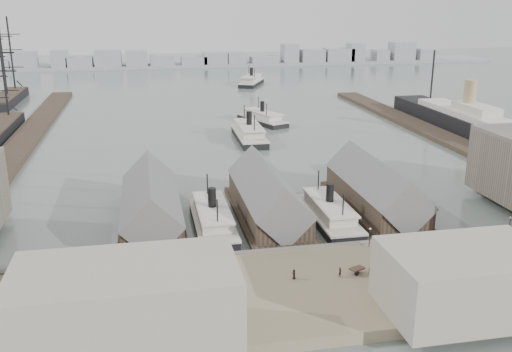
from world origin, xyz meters
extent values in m
plane|color=#53605C|center=(0.00, 0.00, 0.00)|extent=(900.00, 900.00, 0.00)
cube|color=#7C6E53|center=(0.00, -20.00, 1.00)|extent=(180.00, 30.00, 2.00)
cube|color=#59544C|center=(0.00, -5.20, 1.15)|extent=(180.00, 1.20, 2.30)
cube|color=#2D231C|center=(-68.00, 100.00, 0.80)|extent=(10.00, 220.00, 1.60)
cube|color=#2D231C|center=(78.00, 90.00, 0.80)|extent=(10.00, 180.00, 1.60)
cube|color=#2D231C|center=(-26.00, 16.00, 0.60)|extent=(14.00, 42.00, 1.20)
cube|color=#2D231C|center=(-26.00, 17.00, 3.70)|extent=(12.00, 36.00, 5.00)
cube|color=#59595B|center=(-26.00, 17.00, 6.30)|extent=(12.60, 37.00, 12.60)
cube|color=#2D231C|center=(0.00, 16.00, 0.60)|extent=(14.00, 42.00, 1.20)
cube|color=#2D231C|center=(0.00, 17.00, 3.70)|extent=(12.00, 36.00, 5.00)
cube|color=#59595B|center=(0.00, 17.00, 6.30)|extent=(12.60, 37.00, 12.60)
cube|color=#2D231C|center=(26.00, 16.00, 0.60)|extent=(14.00, 42.00, 1.20)
cube|color=#2D231C|center=(26.00, 17.00, 3.70)|extent=(12.00, 36.00, 5.00)
cube|color=#59595B|center=(26.00, 17.00, 6.30)|extent=(12.60, 37.00, 12.60)
cube|color=gray|center=(20.00, -32.00, 7.00)|extent=(24.00, 16.00, 10.00)
cube|color=gray|center=(-30.00, -32.00, 8.00)|extent=(30.00, 16.00, 12.00)
cylinder|color=black|center=(-45.00, -7.00, 3.80)|extent=(0.16, 0.16, 3.60)
sphere|color=beige|center=(-45.00, -7.00, 5.70)|extent=(0.44, 0.44, 0.44)
cylinder|color=black|center=(-15.00, -7.00, 3.80)|extent=(0.16, 0.16, 3.60)
sphere|color=beige|center=(-15.00, -7.00, 5.70)|extent=(0.44, 0.44, 0.44)
cylinder|color=black|center=(15.00, -7.00, 3.80)|extent=(0.16, 0.16, 3.60)
sphere|color=beige|center=(15.00, -7.00, 5.70)|extent=(0.44, 0.44, 0.44)
cylinder|color=black|center=(45.00, -7.00, 3.80)|extent=(0.16, 0.16, 3.60)
sphere|color=beige|center=(45.00, -7.00, 5.70)|extent=(0.44, 0.44, 0.44)
cube|color=gray|center=(0.00, 340.00, 1.00)|extent=(500.00, 40.00, 2.00)
cube|color=gray|center=(-123.57, 330.00, 3.62)|extent=(14.71, 14.00, 7.23)
cube|color=gray|center=(-107.98, 330.00, 6.62)|extent=(17.63, 14.00, 13.23)
cube|color=gray|center=(-83.49, 330.00, 6.79)|extent=(10.74, 14.00, 13.58)
cube|color=gray|center=(-69.86, 330.00, 4.32)|extent=(18.06, 14.00, 8.64)
cube|color=gray|center=(-49.92, 330.00, 6.64)|extent=(18.55, 14.00, 13.29)
cube|color=gray|center=(-29.70, 330.00, 6.24)|extent=(15.33, 14.00, 12.47)
cube|color=gray|center=(-11.29, 330.00, 4.36)|extent=(17.56, 14.00, 8.72)
cube|color=gray|center=(11.96, 330.00, 3.82)|extent=(18.76, 14.00, 7.63)
cube|color=gray|center=(27.85, 330.00, 5.17)|extent=(17.61, 14.00, 10.35)
cube|color=gray|center=(44.04, 330.00, 5.15)|extent=(13.38, 14.00, 10.30)
cube|color=gray|center=(65.61, 330.00, 3.38)|extent=(20.73, 14.00, 6.75)
cube|color=gray|center=(85.69, 330.00, 7.79)|extent=(11.51, 14.00, 15.57)
cube|color=gray|center=(103.47, 330.00, 5.63)|extent=(18.17, 14.00, 11.26)
cube|color=gray|center=(125.20, 330.00, 5.92)|extent=(21.81, 14.00, 11.83)
cube|color=gray|center=(139.05, 330.00, 7.75)|extent=(11.12, 14.00, 15.50)
cube|color=gray|center=(159.69, 330.00, 5.14)|extent=(10.90, 14.00, 10.29)
cube|color=gray|center=(177.90, 330.00, 7.86)|extent=(17.95, 14.00, 15.72)
cube|color=gray|center=(197.92, 330.00, 5.26)|extent=(14.21, 14.00, 10.51)
cube|color=black|center=(-13.00, 12.98, 0.88)|extent=(7.79, 27.28, 1.75)
cube|color=beige|center=(-13.00, 12.98, 2.14)|extent=(8.18, 27.28, 0.49)
cube|color=beige|center=(-13.00, 12.98, 3.51)|extent=(6.33, 19.49, 2.14)
cube|color=beige|center=(-13.00, 12.98, 4.87)|extent=(6.82, 21.43, 0.39)
cylinder|color=black|center=(-13.00, 12.98, 7.01)|extent=(1.75, 1.75, 4.38)
cylinder|color=black|center=(-13.00, 21.74, 6.82)|extent=(0.29, 0.29, 5.85)
cylinder|color=black|center=(-13.00, 4.21, 6.82)|extent=(0.29, 0.29, 5.85)
cube|color=black|center=(13.00, 11.51, 0.86)|extent=(7.65, 26.76, 1.72)
cube|color=beige|center=(13.00, 11.51, 2.10)|extent=(8.03, 26.76, 0.48)
cube|color=beige|center=(13.00, 11.51, 3.44)|extent=(6.21, 19.11, 2.10)
cube|color=beige|center=(13.00, 11.51, 4.78)|extent=(6.69, 21.02, 0.38)
cylinder|color=black|center=(13.00, 11.51, 6.88)|extent=(1.72, 1.72, 4.30)
cylinder|color=black|center=(13.00, 20.11, 6.69)|extent=(0.29, 0.29, 5.73)
cylinder|color=black|center=(13.00, 2.91, 6.69)|extent=(0.29, 0.29, 5.73)
cube|color=black|center=(9.81, 92.13, 0.98)|extent=(9.31, 30.64, 1.96)
cube|color=beige|center=(9.81, 92.13, 2.39)|extent=(9.75, 30.65, 0.54)
cube|color=beige|center=(9.81, 92.13, 3.92)|extent=(7.51, 21.90, 2.39)
cube|color=beige|center=(9.81, 92.13, 5.44)|extent=(8.10, 24.09, 0.44)
cylinder|color=black|center=(9.81, 92.13, 7.84)|extent=(1.96, 1.96, 4.90)
cylinder|color=black|center=(9.81, 101.93, 7.62)|extent=(0.33, 0.33, 6.53)
cylinder|color=black|center=(9.81, 82.34, 7.62)|extent=(0.33, 0.33, 6.53)
cube|color=black|center=(20.30, 119.61, 0.85)|extent=(16.98, 27.33, 1.70)
cube|color=beige|center=(20.30, 119.61, 2.08)|extent=(17.33, 27.47, 0.47)
cube|color=beige|center=(20.30, 119.61, 3.40)|extent=(12.82, 19.80, 2.08)
cube|color=beige|center=(20.30, 119.61, 4.72)|extent=(13.97, 21.73, 0.38)
cylinder|color=black|center=(20.30, 119.61, 6.80)|extent=(1.70, 1.70, 4.25)
cylinder|color=black|center=(20.30, 128.10, 6.61)|extent=(0.28, 0.28, 5.66)
cylinder|color=black|center=(20.30, 111.11, 6.61)|extent=(0.28, 0.28, 5.66)
cube|color=black|center=(36.24, 226.90, 0.97)|extent=(20.12, 30.97, 1.93)
cube|color=beige|center=(36.24, 226.90, 2.36)|extent=(20.51, 31.15, 0.54)
cube|color=beige|center=(36.24, 226.90, 3.87)|extent=(15.14, 22.47, 2.36)
cube|color=beige|center=(36.24, 226.90, 5.37)|extent=(16.51, 24.65, 0.43)
cylinder|color=black|center=(36.24, 226.90, 7.74)|extent=(1.93, 1.93, 4.84)
cylinder|color=black|center=(36.24, 236.57, 7.52)|extent=(0.32, 0.32, 6.45)
cylinder|color=black|center=(36.24, 217.23, 7.52)|extent=(0.32, 0.32, 6.45)
cylinder|color=black|center=(-79.28, 136.05, 19.63)|extent=(0.79, 0.79, 33.37)
cube|color=black|center=(-90.53, 189.17, 1.95)|extent=(9.75, 54.19, 3.90)
cube|color=#2D231C|center=(-90.53, 189.17, 4.23)|extent=(9.21, 48.77, 0.65)
cylinder|color=black|center=(-90.53, 189.17, 21.68)|extent=(0.87, 0.87, 36.85)
cylinder|color=black|center=(-90.53, 208.13, 21.68)|extent=(0.87, 0.87, 36.85)
cube|color=black|center=(92.00, 88.24, 3.12)|extent=(13.51, 98.74, 6.24)
cube|color=beige|center=(92.00, 88.24, 7.28)|extent=(11.43, 57.17, 2.08)
cube|color=beige|center=(92.00, 83.05, 9.87)|extent=(8.32, 20.79, 3.12)
cylinder|color=tan|center=(92.00, 88.24, 14.55)|extent=(4.57, 4.57, 10.39)
imported|color=black|center=(-31.44, -13.97, 2.82)|extent=(1.58, 1.43, 1.65)
cube|color=#3F2D21|center=(-34.04, -14.14, 2.90)|extent=(2.69, 1.67, 0.25)
cylinder|color=black|center=(-33.99, -14.84, 2.55)|extent=(1.10, 0.15, 1.10)
cylinder|color=black|center=(-34.08, -13.44, 2.55)|extent=(1.10, 0.15, 1.10)
imported|color=black|center=(-15.47, -16.81, 2.79)|extent=(1.92, 0.94, 1.59)
cube|color=#3F2D21|center=(-18.07, -16.69, 2.90)|extent=(2.67, 1.62, 0.25)
cylinder|color=black|center=(-18.10, -17.39, 2.55)|extent=(1.10, 0.13, 1.10)
cylinder|color=black|center=(-18.04, -15.99, 2.55)|extent=(1.10, 0.13, 1.10)
imported|color=black|center=(10.93, -18.46, 2.85)|extent=(1.99, 2.12, 1.70)
cube|color=#3F2D21|center=(8.54, -17.43, 2.90)|extent=(2.98, 2.40, 0.25)
cylinder|color=black|center=(8.26, -18.07, 2.55)|extent=(1.04, 0.51, 1.10)
cylinder|color=black|center=(8.81, -16.79, 2.55)|extent=(1.04, 0.51, 1.10)
imported|color=black|center=(-39.64, -16.54, 2.82)|extent=(0.74, 0.88, 1.63)
imported|color=black|center=(-26.88, -11.11, 2.80)|extent=(1.02, 1.19, 1.60)
imported|color=black|center=(-15.40, -22.11, 2.81)|extent=(0.47, 0.98, 1.62)
imported|color=black|center=(-2.69, -17.10, 2.87)|extent=(0.75, 0.97, 1.75)
imported|color=black|center=(5.27, -17.93, 2.89)|extent=(0.80, 0.76, 1.78)
imported|color=black|center=(16.96, -8.61, 2.81)|extent=(0.90, 0.77, 1.63)
imported|color=black|center=(28.81, -24.94, 2.80)|extent=(0.98, 1.19, 1.60)
imported|color=black|center=(33.59, -14.21, 2.89)|extent=(1.13, 0.77, 1.79)
camera|label=1|loc=(-26.12, -102.09, 47.59)|focal=40.00mm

